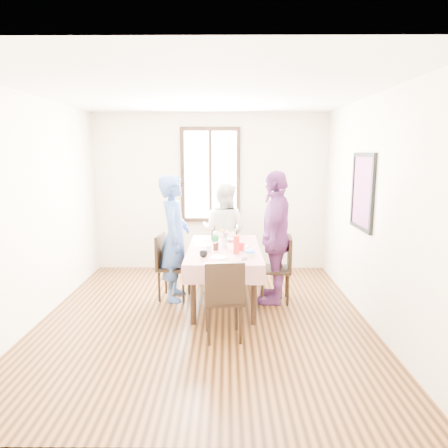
{
  "coord_description": "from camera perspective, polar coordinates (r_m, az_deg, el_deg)",
  "views": [
    {
      "loc": [
        0.28,
        -4.75,
        2.03
      ],
      "look_at": [
        0.25,
        0.51,
        1.1
      ],
      "focal_mm": 32.49,
      "sensor_mm": 36.0,
      "label": 1
    }
  ],
  "objects": [
    {
      "name": "mug_flag",
      "position": [
        5.33,
        2.44,
        -3.23
      ],
      "size": [
        0.14,
        0.14,
        0.09
      ],
      "primitive_type": "imported",
      "rotation": [
        0.0,
        0.0,
        0.81
      ],
      "color": "red",
      "rests_on": "tablecloth"
    },
    {
      "name": "butter_lid",
      "position": [
        5.04,
        3.7,
        -3.87
      ],
      "size": [
        0.12,
        0.12,
        0.01
      ],
      "primitive_type": "cylinder",
      "color": "blue",
      "rests_on": "butter_tub"
    },
    {
      "name": "right_wall",
      "position": [
        5.1,
        20.09,
        1.75
      ],
      "size": [
        0.0,
        4.5,
        4.5
      ],
      "primitive_type": "plane",
      "rotation": [
        1.57,
        0.0,
        -1.57
      ],
      "color": "beige",
      "rests_on": "ground"
    },
    {
      "name": "chair_far",
      "position": [
        6.6,
        0.07,
        -3.8
      ],
      "size": [
        0.43,
        0.43,
        0.91
      ],
      "primitive_type": "cube",
      "rotation": [
        0.0,
        0.0,
        3.17
      ],
      "color": "black",
      "rests_on": "ground"
    },
    {
      "name": "chair_right",
      "position": [
        5.63,
        7.21,
        -6.31
      ],
      "size": [
        0.46,
        0.46,
        0.91
      ],
      "primitive_type": "cube",
      "rotation": [
        0.0,
        0.0,
        1.48
      ],
      "color": "black",
      "rests_on": "ground"
    },
    {
      "name": "back_wall",
      "position": [
        7.04,
        -1.9,
        4.46
      ],
      "size": [
        4.0,
        0.0,
        4.0
      ],
      "primitive_type": "plane",
      "rotation": [
        1.57,
        0.0,
        0.0
      ],
      "color": "beige",
      "rests_on": "ground"
    },
    {
      "name": "art_poster",
      "position": [
        5.35,
        18.95,
        4.33
      ],
      "size": [
        0.04,
        0.76,
        0.96
      ],
      "primitive_type": "cube",
      "color": "red",
      "rests_on": "right_wall"
    },
    {
      "name": "tablecloth",
      "position": [
        5.47,
        0.0,
        -3.46
      ],
      "size": [
        0.96,
        1.71,
        0.01
      ],
      "primitive_type": "cube",
      "color": "#620006",
      "rests_on": "dining_table"
    },
    {
      "name": "dining_table",
      "position": [
        5.57,
        0.0,
        -7.28
      ],
      "size": [
        0.84,
        1.59,
        0.75
      ],
      "primitive_type": "cube",
      "color": "black",
      "rests_on": "ground"
    },
    {
      "name": "plate_near",
      "position": [
        4.96,
        -0.7,
        -4.72
      ],
      "size": [
        0.2,
        0.2,
        0.01
      ],
      "primitive_type": "cylinder",
      "color": "white",
      "rests_on": "tablecloth"
    },
    {
      "name": "smartphone",
      "position": [
        4.9,
        2.88,
        -4.93
      ],
      "size": [
        0.06,
        0.12,
        0.01
      ],
      "primitive_type": "cube",
      "color": "black",
      "rests_on": "tablecloth"
    },
    {
      "name": "juice_carton",
      "position": [
        5.14,
        1.75,
        -2.92
      ],
      "size": [
        0.07,
        0.07,
        0.23
      ],
      "primitive_type": "cube",
      "color": "red",
      "rests_on": "tablecloth"
    },
    {
      "name": "person_far",
      "position": [
        6.51,
        0.07,
        -1.07
      ],
      "size": [
        0.93,
        0.83,
        1.56
      ],
      "primitive_type": "imported",
      "rotation": [
        0.0,
        0.0,
        2.75
      ],
      "color": "white",
      "rests_on": "ground"
    },
    {
      "name": "plate_left",
      "position": [
        5.59,
        -2.87,
        -3.03
      ],
      "size": [
        0.2,
        0.2,
        0.01
      ],
      "primitive_type": "cylinder",
      "color": "white",
      "rests_on": "tablecloth"
    },
    {
      "name": "chair_left",
      "position": [
        5.73,
        -7.05,
        -6.01
      ],
      "size": [
        0.47,
        0.47,
        0.91
      ],
      "primitive_type": "cube",
      "rotation": [
        0.0,
        0.0,
        -1.7
      ],
      "color": "black",
      "rests_on": "ground"
    },
    {
      "name": "drinking_glass",
      "position": [
        5.25,
        -2.17,
        -3.42
      ],
      "size": [
        0.07,
        0.07,
        0.09
      ],
      "primitive_type": "cylinder",
      "color": "silver",
      "rests_on": "tablecloth"
    },
    {
      "name": "ground",
      "position": [
        5.18,
        -2.83,
        -13.08
      ],
      "size": [
        4.5,
        4.5,
        0.0
      ],
      "primitive_type": "plane",
      "color": "black",
      "rests_on": "ground"
    },
    {
      "name": "person_left",
      "position": [
        5.63,
        -6.95,
        -1.97
      ],
      "size": [
        0.43,
        0.64,
        1.73
      ],
      "primitive_type": "imported",
      "rotation": [
        0.0,
        0.0,
        1.55
      ],
      "color": "#375699",
      "rests_on": "ground"
    },
    {
      "name": "mug_green",
      "position": [
        5.83,
        -1.32,
        -2.09
      ],
      "size": [
        0.14,
        0.14,
        0.09
      ],
      "primitive_type": "imported",
      "rotation": [
        0.0,
        0.0,
        -0.25
      ],
      "color": "#0C7226",
      "rests_on": "tablecloth"
    },
    {
      "name": "window_pane",
      "position": [
        7.01,
        -1.92,
        6.89
      ],
      "size": [
        0.9,
        0.02,
        1.5
      ],
      "primitive_type": "cube",
      "color": "white",
      "rests_on": "back_wall"
    },
    {
      "name": "mug_black",
      "position": [
        4.99,
        -2.9,
        -4.24
      ],
      "size": [
        0.11,
        0.11,
        0.08
      ],
      "primitive_type": "imported",
      "rotation": [
        0.0,
        0.0,
        -0.04
      ],
      "color": "black",
      "rests_on": "tablecloth"
    },
    {
      "name": "chair_near",
      "position": [
        4.51,
        -0.1,
        -10.43
      ],
      "size": [
        0.46,
        0.46,
        0.91
      ],
      "primitive_type": "cube",
      "rotation": [
        0.0,
        0.0,
        0.1
      ],
      "color": "black",
      "rests_on": "ground"
    },
    {
      "name": "flower_vase",
      "position": [
        5.48,
        0.1,
        -2.65
      ],
      "size": [
        0.07,
        0.07,
        0.13
      ],
      "primitive_type": "cylinder",
      "color": "silver",
      "rests_on": "tablecloth"
    },
    {
      "name": "flower_bunch",
      "position": [
        5.46,
        0.1,
        -1.46
      ],
      "size": [
        0.09,
        0.09,
        0.1
      ],
      "primitive_type": null,
      "color": "yellow",
      "rests_on": "flower_vase"
    },
    {
      "name": "butter_tub",
      "position": [
        5.05,
        3.69,
        -4.23
      ],
      "size": [
        0.11,
        0.11,
        0.05
      ],
      "primitive_type": "cylinder",
      "color": "white",
      "rests_on": "tablecloth"
    },
    {
      "name": "person_right",
      "position": [
        5.52,
        7.12,
        -1.87
      ],
      "size": [
        0.66,
        1.13,
        1.8
      ],
      "primitive_type": "imported",
      "rotation": [
        0.0,
        0.0,
        -1.79
      ],
      "color": "#662D68",
      "rests_on": "ground"
    },
    {
      "name": "serving_bowl",
      "position": [
        5.88,
        1.1,
        -2.21
      ],
      "size": [
        0.21,
        0.21,
        0.05
      ],
      "primitive_type": "imported",
      "rotation": [
        0.0,
        0.0,
        0.14
      ],
      "color": "white",
      "rests_on": "tablecloth"
    },
    {
      "name": "jam_jar",
      "position": [
        5.34,
        -1.17,
        -3.16
      ],
      "size": [
        0.07,
        0.07,
        0.1
      ],
      "primitive_type": "cylinder",
      "color": "black",
      "rests_on": "tablecloth"
    },
    {
      "name": "window_frame",
      "position": [
        7.0,
        -1.92,
        6.89
      ],
      "size": [
        1.02,
        0.06,
        1.62
      ],
      "primitive_type": "cube",
      "color": "black",
      "rests_on": "back_wall"
    },
    {
      "name": "plate_right",
      "position": [
        5.55,
        2.61,
        -3.14
      ],
      "size": [
        0.2,
        0.2,
        0.01
      ],
      "primitive_type": "cylinder",
      "color": "white",
      "rests_on": "tablecloth"
    }
  ]
}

